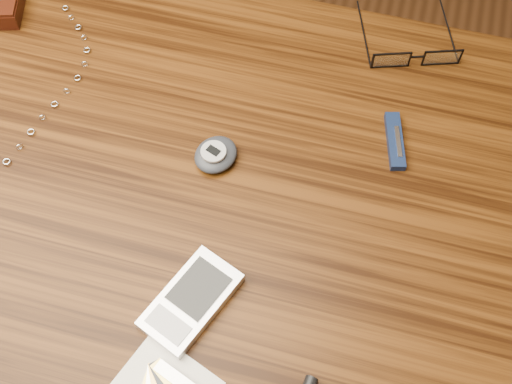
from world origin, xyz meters
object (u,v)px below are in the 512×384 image
eyeglasses (415,55)px  pocket_knife (395,141)px  pedometer (216,154)px  pda_phone (191,301)px  desk (216,247)px

eyeglasses → pocket_knife: eyeglasses is taller
pedometer → pda_phone: bearing=-81.1°
eyeglasses → pda_phone: eyeglasses is taller
desk → pedometer: bearing=102.5°
eyeglasses → pedometer: 0.29m
desk → pda_phone: pda_phone is taller
pocket_knife → desk: bearing=-142.3°
pocket_knife → pedometer: bearing=-158.8°
pedometer → pocket_knife: (0.20, 0.08, -0.00)m
pda_phone → eyeglasses: bearing=65.7°
eyeglasses → pedometer: bearing=-133.9°
desk → pedometer: pedometer is taller
desk → pocket_knife: size_ratio=12.41×
pedometer → pocket_knife: 0.21m
eyeglasses → pedometer: eyeglasses is taller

